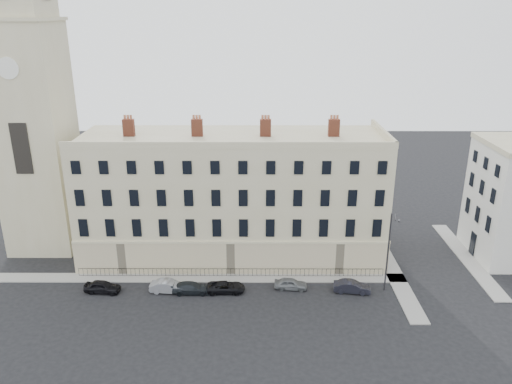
# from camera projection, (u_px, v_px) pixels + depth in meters

# --- Properties ---
(ground) EXTENTS (160.00, 160.00, 0.00)m
(ground) POSITION_uv_depth(u_px,v_px,m) (285.00, 302.00, 52.39)
(ground) COLOR black
(ground) RESTS_ON ground
(terrace) EXTENTS (36.22, 12.22, 17.00)m
(terrace) POSITION_uv_depth(u_px,v_px,m) (233.00, 196.00, 61.10)
(terrace) COLOR #BFB48E
(terrace) RESTS_ON ground
(church_tower) EXTENTS (8.00, 8.13, 44.00)m
(church_tower) POSITION_uv_depth(u_px,v_px,m) (30.00, 102.00, 59.25)
(church_tower) COLOR #BFB48E
(church_tower) RESTS_ON ground
(pavement_terrace) EXTENTS (48.00, 2.00, 0.12)m
(pavement_terrace) POSITION_uv_depth(u_px,v_px,m) (196.00, 278.00, 57.09)
(pavement_terrace) COLOR gray
(pavement_terrace) RESTS_ON ground
(pavement_east_return) EXTENTS (2.00, 24.00, 0.12)m
(pavement_east_return) POSITION_uv_depth(u_px,v_px,m) (390.00, 266.00, 59.86)
(pavement_east_return) COLOR gray
(pavement_east_return) RESTS_ON ground
(pavement_adjacent) EXTENTS (2.00, 20.00, 0.12)m
(pavement_adjacent) POSITION_uv_depth(u_px,v_px,m) (467.00, 258.00, 61.72)
(pavement_adjacent) COLOR gray
(pavement_adjacent) RESTS_ON ground
(railings) EXTENTS (35.00, 0.04, 0.96)m
(railings) POSITION_uv_depth(u_px,v_px,m) (231.00, 272.00, 57.29)
(railings) COLOR black
(railings) RESTS_ON ground
(car_a) EXTENTS (4.05, 1.97, 1.33)m
(car_a) POSITION_uv_depth(u_px,v_px,m) (103.00, 287.00, 54.10)
(car_a) COLOR black
(car_a) RESTS_ON ground
(car_b) EXTENTS (4.24, 1.78, 1.36)m
(car_b) POSITION_uv_depth(u_px,v_px,m) (169.00, 286.00, 54.14)
(car_b) COLOR gray
(car_b) RESTS_ON ground
(car_c) EXTENTS (4.20, 1.75, 1.21)m
(car_c) POSITION_uv_depth(u_px,v_px,m) (191.00, 288.00, 54.00)
(car_c) COLOR black
(car_c) RESTS_ON ground
(car_d) EXTENTS (4.20, 2.02, 1.15)m
(car_d) POSITION_uv_depth(u_px,v_px,m) (226.00, 287.00, 54.20)
(car_d) COLOR black
(car_d) RESTS_ON ground
(car_e) EXTENTS (3.74, 1.76, 1.24)m
(car_e) POSITION_uv_depth(u_px,v_px,m) (291.00, 284.00, 54.78)
(car_e) COLOR slate
(car_e) RESTS_ON ground
(car_f) EXTENTS (4.12, 1.90, 1.31)m
(car_f) POSITION_uv_depth(u_px,v_px,m) (352.00, 287.00, 54.11)
(car_f) COLOR black
(car_f) RESTS_ON ground
(streetlamp) EXTENTS (0.59, 1.95, 9.13)m
(streetlamp) POSITION_uv_depth(u_px,v_px,m) (389.00, 249.00, 52.87)
(streetlamp) COLOR #333237
(streetlamp) RESTS_ON ground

